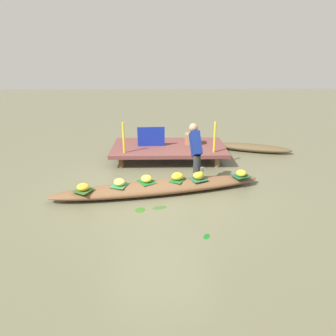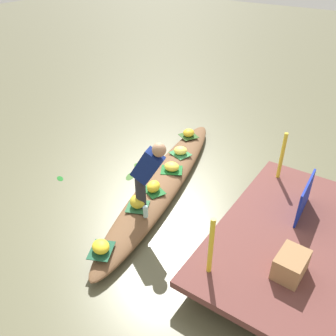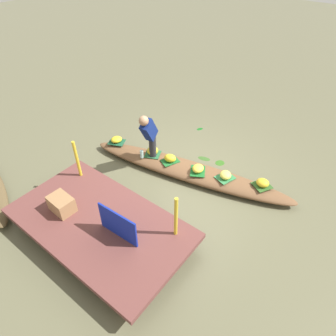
% 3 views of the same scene
% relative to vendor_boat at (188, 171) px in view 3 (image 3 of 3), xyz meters
% --- Properties ---
extents(canal_water, '(40.00, 40.00, 0.00)m').
position_rel_vendor_boat_xyz_m(canal_water, '(0.00, 0.00, -0.12)').
color(canal_water, '#605E44').
rests_on(canal_water, ground).
extents(dock_platform, '(3.20, 1.80, 0.38)m').
position_rel_vendor_boat_xyz_m(dock_platform, '(0.27, 2.30, 0.20)').
color(dock_platform, brown).
rests_on(dock_platform, ground).
extents(vendor_boat, '(4.70, 1.61, 0.25)m').
position_rel_vendor_boat_xyz_m(vendor_boat, '(0.00, 0.00, 0.00)').
color(vendor_boat, brown).
rests_on(vendor_boat, ground).
extents(leaf_mat_0, '(0.45, 0.48, 0.01)m').
position_rel_vendor_boat_xyz_m(leaf_mat_0, '(-0.26, 0.01, 0.13)').
color(leaf_mat_0, '#196226').
rests_on(leaf_mat_0, vendor_boat).
extents(banana_bunch_0, '(0.27, 0.30, 0.15)m').
position_rel_vendor_boat_xyz_m(banana_bunch_0, '(-0.26, 0.01, 0.20)').
color(banana_bunch_0, yellow).
rests_on(banana_bunch_0, vendor_boat).
extents(leaf_mat_1, '(0.40, 0.43, 0.01)m').
position_rel_vendor_boat_xyz_m(leaf_mat_1, '(-0.83, -0.16, 0.13)').
color(leaf_mat_1, '#317944').
rests_on(leaf_mat_1, vendor_boat).
extents(banana_bunch_1, '(0.33, 0.34, 0.15)m').
position_rel_vendor_boat_xyz_m(banana_bunch_1, '(-0.83, -0.16, 0.20)').
color(banana_bunch_1, '#EEE157').
rests_on(banana_bunch_1, vendor_boat).
extents(leaf_mat_2, '(0.44, 0.43, 0.01)m').
position_rel_vendor_boat_xyz_m(leaf_mat_2, '(0.88, 0.14, 0.13)').
color(leaf_mat_2, '#265F38').
rests_on(leaf_mat_2, vendor_boat).
extents(banana_bunch_2, '(0.34, 0.35, 0.19)m').
position_rel_vendor_boat_xyz_m(banana_bunch_2, '(0.88, 0.14, 0.22)').
color(banana_bunch_2, gold).
rests_on(banana_bunch_2, vendor_boat).
extents(leaf_mat_3, '(0.46, 0.42, 0.01)m').
position_rel_vendor_boat_xyz_m(leaf_mat_3, '(1.87, 0.30, 0.13)').
color(leaf_mat_3, '#1A4F34').
rests_on(leaf_mat_3, vendor_boat).
extents(banana_bunch_3, '(0.32, 0.34, 0.14)m').
position_rel_vendor_boat_xyz_m(banana_bunch_3, '(1.87, 0.30, 0.20)').
color(banana_bunch_3, yellow).
rests_on(banana_bunch_3, vendor_boat).
extents(leaf_mat_4, '(0.40, 0.45, 0.01)m').
position_rel_vendor_boat_xyz_m(leaf_mat_4, '(0.41, 0.10, 0.13)').
color(leaf_mat_4, '#1D6129').
rests_on(leaf_mat_4, vendor_boat).
extents(banana_bunch_4, '(0.31, 0.28, 0.17)m').
position_rel_vendor_boat_xyz_m(banana_bunch_4, '(0.41, 0.10, 0.21)').
color(banana_bunch_4, yellow).
rests_on(banana_bunch_4, vendor_boat).
extents(leaf_mat_5, '(0.44, 0.45, 0.01)m').
position_rel_vendor_boat_xyz_m(leaf_mat_5, '(-1.53, -0.41, 0.13)').
color(leaf_mat_5, '#2E5621').
rests_on(leaf_mat_5, vendor_boat).
extents(banana_bunch_5, '(0.28, 0.25, 0.15)m').
position_rel_vendor_boat_xyz_m(banana_bunch_5, '(-1.53, -0.41, 0.20)').
color(banana_bunch_5, gold).
rests_on(banana_bunch_5, vendor_boat).
extents(vendor_person, '(0.28, 0.54, 1.18)m').
position_rel_vendor_boat_xyz_m(vendor_person, '(0.81, 0.30, 0.80)').
color(vendor_person, '#28282D').
rests_on(vendor_person, vendor_boat).
extents(water_bottle, '(0.08, 0.08, 0.19)m').
position_rel_vendor_boat_xyz_m(water_bottle, '(0.99, 0.38, 0.22)').
color(water_bottle, silver).
rests_on(water_bottle, vendor_boat).
extents(market_banner, '(0.77, 0.07, 0.55)m').
position_rel_vendor_boat_xyz_m(market_banner, '(-0.23, 2.30, 0.53)').
color(market_banner, '#142796').
rests_on(market_banner, dock_platform).
extents(railing_post_west, '(0.06, 0.06, 0.82)m').
position_rel_vendor_boat_xyz_m(railing_post_west, '(-0.93, 1.70, 0.67)').
color(railing_post_west, gold).
rests_on(railing_post_west, dock_platform).
extents(railing_post_east, '(0.06, 0.06, 0.82)m').
position_rel_vendor_boat_xyz_m(railing_post_east, '(1.47, 1.70, 0.67)').
color(railing_post_east, gold).
rests_on(railing_post_east, dock_platform).
extents(produce_crate, '(0.46, 0.34, 0.30)m').
position_rel_vendor_boat_xyz_m(produce_crate, '(0.97, 2.51, 0.40)').
color(produce_crate, '#9D724A').
rests_on(produce_crate, dock_platform).
extents(drifting_plant_0, '(0.16, 0.21, 0.01)m').
position_rel_vendor_boat_xyz_m(drifting_plant_0, '(0.82, -1.75, -0.12)').
color(drifting_plant_0, '#155E1A').
rests_on(drifting_plant_0, ground).
extents(drifting_plant_1, '(0.25, 0.27, 0.01)m').
position_rel_vendor_boat_xyz_m(drifting_plant_1, '(-0.36, -0.81, -0.12)').
color(drifting_plant_1, '#30631D').
rests_on(drifting_plant_1, ground).
extents(drifting_plant_2, '(0.32, 0.22, 0.01)m').
position_rel_vendor_boat_xyz_m(drifting_plant_2, '(0.02, -0.72, -0.12)').
color(drifting_plant_2, '#355B24').
rests_on(drifting_plant_2, ground).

